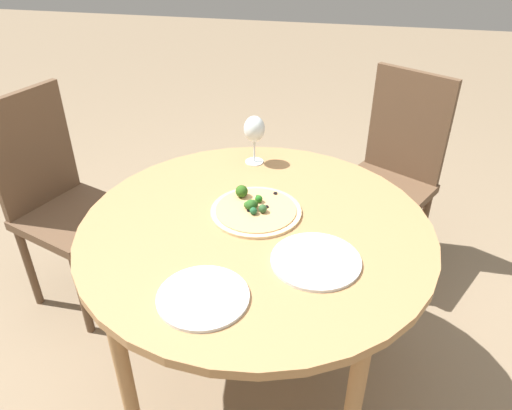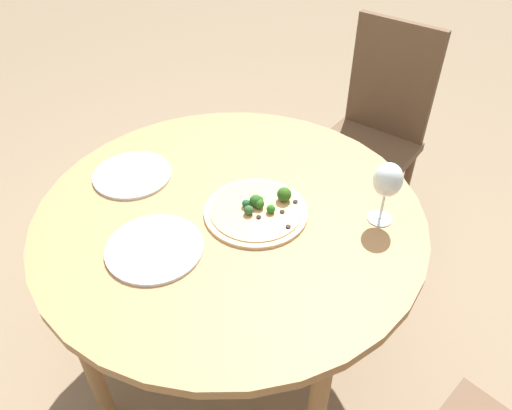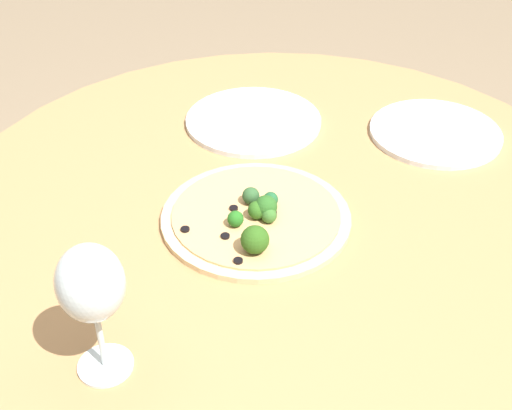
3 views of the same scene
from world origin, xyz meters
The scene contains 5 objects.
dining_table centered at (0.00, 0.00, 0.67)m, with size 1.14×1.14×0.74m.
pizza centered at (-0.02, 0.08, 0.75)m, with size 0.30×0.30×0.06m.
wine_glass centered at (-0.09, 0.43, 0.88)m, with size 0.08×0.08×0.19m.
plate_near centered at (0.20, -0.14, 0.75)m, with size 0.26×0.26×0.01m.
plate_far centered at (-0.08, -0.35, 0.75)m, with size 0.25×0.25×0.01m.
Camera 3 is at (-0.64, 0.73, 1.44)m, focal length 50.00 mm.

